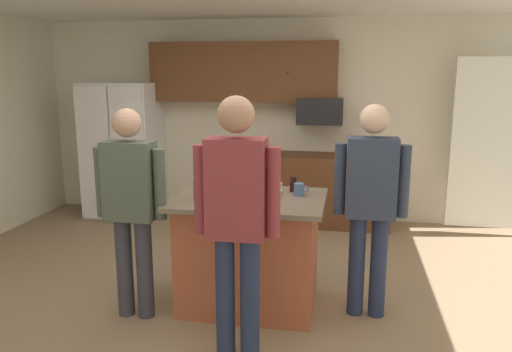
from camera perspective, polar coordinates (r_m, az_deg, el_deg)
name	(u,v)px	position (r m, az deg, el deg)	size (l,w,h in m)	color
floor	(226,306)	(4.34, -3.45, -14.63)	(7.04, 7.04, 0.00)	#937A5B
back_wall	(276,120)	(6.66, 2.30, 6.44)	(6.40, 0.10, 2.60)	beige
french_door_window_panel	(491,144)	(6.43, 25.34, 3.30)	(0.90, 0.06, 2.00)	white
cabinet_run_upper	(243,72)	(6.50, -1.48, 11.83)	(2.40, 0.38, 0.75)	brown
cabinet_run_lower	(318,189)	(6.42, 7.12, -1.54)	(1.80, 0.63, 0.90)	brown
refrigerator	(123,150)	(6.90, -14.95, 2.85)	(0.93, 0.76, 1.79)	white
microwave_over_range	(320,111)	(6.29, 7.37, 7.40)	(0.56, 0.40, 0.32)	black
kitchen_island	(249,251)	(4.17, -0.77, -8.61)	(1.22, 0.90, 0.94)	#AD5638
person_guest_right	(371,197)	(3.95, 13.02, -2.37)	(0.57, 0.22, 1.70)	#232D4C
person_guest_left	(131,200)	(3.96, -14.15, -2.69)	(0.57, 0.22, 1.67)	#383842
person_guest_by_door	(237,211)	(3.24, -2.22, -4.09)	(0.57, 0.24, 1.79)	#232D4C
glass_stout_tall	(293,185)	(4.22, 4.30, -0.98)	(0.06, 0.06, 0.12)	black
glass_dark_ale	(246,196)	(3.73, -1.16, -2.32)	(0.08, 0.08, 0.17)	black
glass_short_whisky	(197,191)	(3.93, -6.73, -1.72)	(0.06, 0.06, 0.16)	black
mug_blue_stoneware	(272,185)	(4.26, 1.90, -0.99)	(0.13, 0.09, 0.10)	white
mug_ceramic_white	(299,189)	(4.09, 4.98, -1.55)	(0.13, 0.08, 0.10)	#4C6B99
serving_tray	(253,194)	(4.04, -0.31, -2.12)	(0.44, 0.30, 0.04)	#B7B7BC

